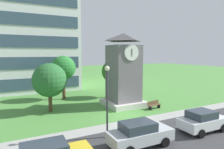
# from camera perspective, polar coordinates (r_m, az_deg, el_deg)

# --- Properties ---
(ground_plane) EXTENTS (160.00, 160.00, 0.00)m
(ground_plane) POSITION_cam_1_polar(r_m,az_deg,el_deg) (20.13, 3.88, -11.95)
(ground_plane) COLOR #4C893D
(street_asphalt) EXTENTS (120.00, 7.20, 0.01)m
(street_asphalt) POSITION_cam_1_polar(r_m,az_deg,el_deg) (15.56, 16.47, -17.74)
(street_asphalt) COLOR #38383A
(street_asphalt) RESTS_ON ground
(kerb_strip) EXTENTS (120.00, 1.60, 0.01)m
(kerb_strip) POSITION_cam_1_polar(r_m,az_deg,el_deg) (18.72, 6.80, -13.37)
(kerb_strip) COLOR #9E9E99
(kerb_strip) RESTS_ON ground
(office_building) EXTENTS (14.45, 13.43, 25.60)m
(office_building) POSITION_cam_1_polar(r_m,az_deg,el_deg) (39.37, -22.62, 15.23)
(office_building) COLOR silver
(office_building) RESTS_ON ground
(clock_tower) EXTENTS (4.39, 4.39, 8.57)m
(clock_tower) POSITION_cam_1_polar(r_m,az_deg,el_deg) (23.59, 3.36, 0.09)
(clock_tower) COLOR slate
(clock_tower) RESTS_ON ground
(park_bench) EXTENTS (1.85, 0.77, 0.88)m
(park_bench) POSITION_cam_1_polar(r_m,az_deg,el_deg) (23.12, 11.99, -8.50)
(park_bench) COLOR brown
(park_bench) RESTS_ON ground
(street_lamp) EXTENTS (0.36, 0.36, 5.33)m
(street_lamp) POSITION_cam_1_polar(r_m,az_deg,el_deg) (14.51, -1.41, -5.35)
(street_lamp) COLOR #333338
(street_lamp) RESTS_ON ground
(tree_near_tower) EXTENTS (3.29, 3.29, 5.93)m
(tree_near_tower) POSITION_cam_1_polar(r_m,az_deg,el_deg) (27.58, -13.83, 1.77)
(tree_near_tower) COLOR #513823
(tree_near_tower) RESTS_ON ground
(tree_streetside) EXTENTS (3.63, 3.63, 5.21)m
(tree_streetside) POSITION_cam_1_polar(r_m,az_deg,el_deg) (22.14, -17.51, -1.58)
(tree_streetside) COLOR #513823
(tree_streetside) RESTS_ON ground
(tree_by_building) EXTENTS (3.15, 3.15, 5.28)m
(tree_by_building) POSITION_cam_1_polar(r_m,az_deg,el_deg) (28.10, 0.21, 0.87)
(tree_by_building) COLOR #513823
(tree_by_building) RESTS_ON ground
(parked_car_silver) EXTENTS (4.50, 2.07, 1.69)m
(parked_car_silver) POSITION_cam_1_polar(r_m,az_deg,el_deg) (14.02, 7.98, -16.48)
(parked_car_silver) COLOR silver
(parked_car_silver) RESTS_ON ground
(parked_car_white) EXTENTS (4.08, 2.10, 1.69)m
(parked_car_white) POSITION_cam_1_polar(r_m,az_deg,el_deg) (17.87, 24.59, -11.96)
(parked_car_white) COLOR silver
(parked_car_white) RESTS_ON ground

